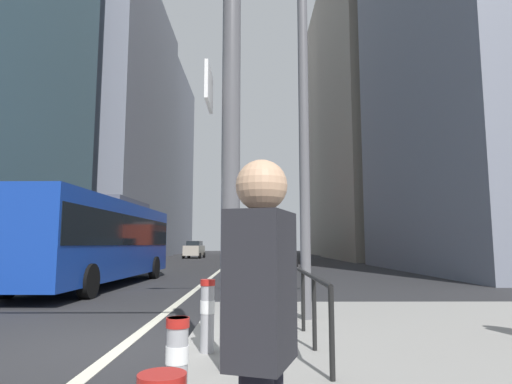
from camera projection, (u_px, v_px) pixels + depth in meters
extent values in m
plane|color=#28282B|center=(221.00, 270.00, 26.39)|extent=(160.00, 160.00, 0.00)
cube|color=beige|center=(230.00, 263.00, 36.31)|extent=(0.20, 80.00, 0.01)
cube|color=slate|center=(101.00, 123.00, 50.61)|extent=(13.33, 24.56, 31.59)
cube|color=slate|center=(153.00, 163.00, 77.43)|extent=(11.37, 21.71, 32.17)
cube|color=gray|center=(390.00, 83.00, 47.26)|extent=(12.92, 18.54, 38.31)
cube|color=gray|center=(347.00, 135.00, 68.95)|extent=(11.34, 19.19, 37.92)
cube|color=#14389E|center=(98.00, 240.00, 16.14)|extent=(2.83, 11.53, 2.75)
cube|color=black|center=(99.00, 231.00, 16.18)|extent=(2.87, 11.30, 1.10)
cube|color=#4C4C51|center=(116.00, 204.00, 18.03)|extent=(1.87, 4.17, 0.30)
cylinder|color=black|center=(88.00, 281.00, 12.33)|extent=(0.33, 1.01, 1.00)
cylinder|color=black|center=(6.00, 281.00, 12.38)|extent=(0.33, 1.01, 1.00)
cylinder|color=black|center=(154.00, 268.00, 19.60)|extent=(0.33, 1.01, 1.00)
cylinder|color=black|center=(102.00, 268.00, 19.66)|extent=(0.33, 1.01, 1.00)
cube|color=red|center=(264.00, 243.00, 38.63)|extent=(2.52, 11.12, 2.75)
cube|color=black|center=(264.00, 239.00, 38.67)|extent=(2.56, 10.90, 1.10)
cube|color=#4C4C51|center=(265.00, 225.00, 37.16)|extent=(1.76, 4.00, 0.30)
cylinder|color=black|center=(251.00, 255.00, 42.01)|extent=(0.30, 1.00, 1.00)
cylinder|color=black|center=(276.00, 255.00, 42.02)|extent=(0.30, 1.00, 1.00)
cylinder|color=black|center=(251.00, 257.00, 34.95)|extent=(0.30, 1.00, 1.00)
cylinder|color=black|center=(280.00, 257.00, 34.96)|extent=(0.30, 1.00, 1.00)
cube|color=#198456|center=(254.00, 243.00, 60.32)|extent=(2.63, 11.04, 2.75)
cube|color=black|center=(254.00, 241.00, 60.36)|extent=(2.67, 10.82, 1.10)
cube|color=#4C4C51|center=(254.00, 232.00, 58.86)|extent=(1.80, 3.99, 0.30)
cylinder|color=black|center=(246.00, 252.00, 63.64)|extent=(0.31, 1.00, 1.00)
cylinder|color=black|center=(262.00, 252.00, 63.69)|extent=(0.31, 1.00, 1.00)
cylinder|color=black|center=(245.00, 253.00, 56.65)|extent=(0.31, 1.00, 1.00)
cylinder|color=black|center=(264.00, 252.00, 56.70)|extent=(0.31, 1.00, 1.00)
cube|color=#B2A899|center=(194.00, 250.00, 49.15)|extent=(1.97, 4.46, 1.10)
cube|color=black|center=(195.00, 243.00, 49.39)|extent=(1.60, 2.43, 0.52)
cylinder|color=black|center=(200.00, 256.00, 47.57)|extent=(0.25, 0.65, 0.64)
cylinder|color=black|center=(184.00, 256.00, 47.63)|extent=(0.25, 0.65, 0.64)
cylinder|color=black|center=(204.00, 255.00, 50.53)|extent=(0.25, 0.65, 0.64)
cylinder|color=black|center=(189.00, 255.00, 50.59)|extent=(0.25, 0.65, 0.64)
cube|color=#232838|center=(280.00, 255.00, 28.77)|extent=(1.81, 4.04, 1.10)
cube|color=black|center=(280.00, 242.00, 28.72)|extent=(1.51, 2.18, 0.52)
cylinder|color=black|center=(266.00, 262.00, 30.06)|extent=(0.22, 0.64, 0.64)
cylinder|color=black|center=(292.00, 262.00, 30.06)|extent=(0.22, 0.64, 0.64)
cylinder|color=black|center=(267.00, 264.00, 27.35)|extent=(0.22, 0.64, 0.64)
cylinder|color=black|center=(296.00, 264.00, 27.35)|extent=(0.22, 0.64, 0.64)
cube|color=black|center=(255.00, 255.00, 27.17)|extent=(1.92, 4.25, 1.10)
cube|color=black|center=(255.00, 242.00, 27.12)|extent=(1.57, 2.32, 0.52)
cylinder|color=black|center=(241.00, 263.00, 28.48)|extent=(0.24, 0.65, 0.64)
cylinder|color=black|center=(268.00, 263.00, 28.56)|extent=(0.24, 0.65, 0.64)
cylinder|color=black|center=(241.00, 265.00, 25.65)|extent=(0.24, 0.65, 0.64)
cylinder|color=black|center=(271.00, 265.00, 25.73)|extent=(0.24, 0.65, 0.64)
cube|color=silver|center=(148.00, 253.00, 34.88)|extent=(1.87, 4.35, 1.10)
cube|color=black|center=(149.00, 243.00, 35.13)|extent=(1.54, 2.36, 0.52)
cylinder|color=black|center=(155.00, 260.00, 33.34)|extent=(0.23, 0.64, 0.64)
cylinder|color=black|center=(132.00, 260.00, 33.37)|extent=(0.23, 0.64, 0.64)
cylinder|color=black|center=(164.00, 259.00, 36.26)|extent=(0.23, 0.64, 0.64)
cylinder|color=black|center=(142.00, 259.00, 36.28)|extent=(0.23, 0.64, 0.64)
cylinder|color=#515156|center=(231.00, 109.00, 5.14)|extent=(0.22, 0.22, 6.00)
cube|color=white|center=(209.00, 88.00, 4.98)|extent=(0.04, 0.60, 0.44)
cylinder|color=#56565B|center=(304.00, 113.00, 8.56)|extent=(0.20, 0.20, 8.00)
cylinder|color=#B21E19|center=(162.00, 384.00, 1.70)|extent=(0.20, 0.20, 0.08)
cylinder|color=#99999E|center=(177.00, 366.00, 3.56)|extent=(0.18, 0.18, 0.79)
cylinder|color=white|center=(177.00, 354.00, 3.57)|extent=(0.19, 0.19, 0.14)
cylinder|color=#B21E19|center=(178.00, 322.00, 3.60)|extent=(0.20, 0.20, 0.08)
cylinder|color=#99999E|center=(207.00, 316.00, 5.64)|extent=(0.18, 0.18, 0.93)
cylinder|color=white|center=(207.00, 307.00, 5.66)|extent=(0.19, 0.19, 0.17)
cylinder|color=#B21E19|center=(208.00, 282.00, 5.70)|extent=(0.20, 0.20, 0.08)
cylinder|color=black|center=(332.00, 333.00, 4.48)|extent=(0.06, 0.06, 0.95)
cylinder|color=black|center=(314.00, 314.00, 5.75)|extent=(0.06, 0.06, 0.95)
cylinder|color=black|center=(303.00, 301.00, 7.03)|extent=(0.06, 0.06, 0.95)
cylinder|color=black|center=(295.00, 292.00, 8.30)|extent=(0.06, 0.06, 0.95)
cylinder|color=black|center=(308.00, 274.00, 6.45)|extent=(0.06, 3.85, 0.06)
cube|color=#232328|center=(262.00, 286.00, 1.93)|extent=(0.35, 0.44, 0.67)
sphere|color=tan|center=(262.00, 186.00, 1.98)|extent=(0.24, 0.24, 0.24)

